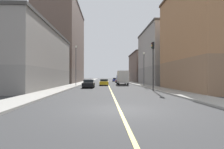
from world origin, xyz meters
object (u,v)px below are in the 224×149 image
building_left_near (214,38)px  car_black (89,84)px  building_right_corner (23,59)px  building_left_mid (166,57)px  car_yellow (104,82)px  traffic_light_left_near (153,60)px  car_red (118,81)px  box_truck (122,78)px  building_left_far (147,68)px  street_lamp_right_near (76,62)px  car_blue (115,80)px  street_lamp_left_near (144,65)px  building_right_midblock (63,44)px

building_left_near → car_black: 20.10m
building_right_corner → car_black: building_right_corner is taller
building_left_near → building_left_mid: (0.00, 19.05, -0.54)m
building_right_corner → car_yellow: bearing=34.7°
building_left_near → traffic_light_left_near: size_ratio=2.25×
car_red → box_truck: size_ratio=0.55×
building_left_far → box_truck: (-10.77, -20.92, -3.38)m
building_left_near → street_lamp_right_near: building_left_near is taller
car_blue → building_right_corner: bearing=-114.4°
building_left_near → car_yellow: building_left_near is taller
traffic_light_left_near → car_blue: 43.90m
car_red → box_truck: 13.82m
car_black → car_yellow: bearing=71.9°
building_left_far → box_truck: 23.77m
building_left_mid → car_red: bearing=129.5°
car_black → street_lamp_right_near: bearing=117.8°
building_left_mid → street_lamp_left_near: (-7.40, -8.71, -2.58)m
building_left_far → building_right_corner: building_left_far is taller
box_truck → building_left_far: bearing=62.8°
building_left_mid → car_red: (-10.61, 12.88, -6.03)m
building_right_corner → car_blue: bearing=65.6°
street_lamp_left_near → car_blue: 33.81m
car_black → box_truck: 13.08m
building_right_corner → street_lamp_left_near: size_ratio=3.61×
building_left_near → car_blue: 45.62m
building_right_corner → car_red: building_right_corner is taller
building_right_corner → car_blue: size_ratio=5.24×
street_lamp_left_near → car_blue: bearing=96.1°
building_left_mid → car_blue: 27.73m
building_left_near → traffic_light_left_near: bearing=179.2°
building_left_near → building_right_corner: (-28.15, 6.04, -2.39)m
car_red → car_black: 25.83m
building_left_near → car_blue: building_left_near is taller
building_left_near → traffic_light_left_near: (-8.42, 0.12, -2.99)m
street_lamp_right_near → car_yellow: 7.46m
street_lamp_left_near → car_blue: street_lamp_left_near is taller
building_left_far → street_lamp_left_near: 29.68m
car_black → box_truck: (6.88, 11.08, 1.01)m
building_left_mid → street_lamp_left_near: bearing=-130.4°
building_left_far → car_yellow: 28.60m
building_left_far → building_right_corner: (-28.15, -33.03, -0.25)m
street_lamp_right_near → car_red: size_ratio=1.95×
building_left_near → building_left_far: (0.00, 39.07, -2.13)m
car_black → box_truck: box_truck is taller
building_left_near → street_lamp_left_near: (-7.40, 10.35, -3.12)m
building_left_near → car_black: (-17.65, 7.07, -6.52)m
building_left_mid → car_black: 22.15m
car_red → car_black: (-7.04, -24.86, 0.05)m
car_blue → building_right_midblock: bearing=-148.8°
car_blue → street_lamp_right_near: bearing=-107.5°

